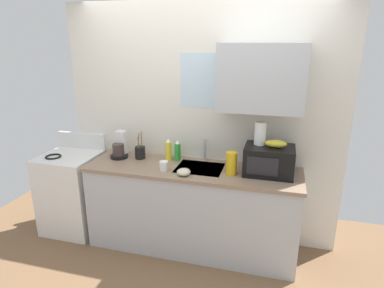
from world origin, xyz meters
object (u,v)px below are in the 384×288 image
stove_range (73,191)px  coffee_maker (120,148)px  paper_towel_roll (260,133)px  mug_white (164,166)px  utensil_crock (140,152)px  banana_bunch (276,144)px  dish_soap_bottle_green (178,151)px  microwave (269,160)px  cereal_canister (231,163)px  dish_soap_bottle_yellow (168,150)px  small_bowl (184,172)px

stove_range → coffee_maker: 0.80m
paper_towel_roll → mug_white: size_ratio=2.32×
stove_range → coffee_maker: (0.58, 0.10, 0.55)m
stove_range → utensil_crock: (0.81, 0.12, 0.51)m
banana_bunch → dish_soap_bottle_green: size_ratio=0.91×
microwave → cereal_canister: (-0.34, -0.10, -0.03)m
coffee_maker → dish_soap_bottle_yellow: coffee_maker is taller
cereal_canister → utensil_crock: 1.03m
microwave → banana_bunch: banana_bunch is taller
banana_bunch → dish_soap_bottle_green: (-1.00, 0.12, -0.20)m
cereal_canister → small_bowl: bearing=-160.7°
cereal_canister → utensil_crock: bearing=170.5°
coffee_maker → utensil_crock: (0.23, 0.01, -0.03)m
dish_soap_bottle_green → utensil_crock: size_ratio=0.74×
stove_range → cereal_canister: size_ratio=4.98×
utensil_crock → small_bowl: bearing=-28.7°
coffee_maker → mug_white: coffee_maker is taller
paper_towel_roll → utensil_crock: 1.29m
microwave → paper_towel_roll: 0.27m
dish_soap_bottle_green → mug_white: size_ratio=2.32×
dish_soap_bottle_yellow → cereal_canister: size_ratio=1.10×
stove_range → small_bowl: (1.39, -0.20, 0.47)m
dish_soap_bottle_green → stove_range: bearing=-172.0°
banana_bunch → coffee_maker: bearing=178.0°
paper_towel_roll → dish_soap_bottle_yellow: 0.98m
dish_soap_bottle_green → utensil_crock: bearing=-172.4°
dish_soap_bottle_yellow → utensil_crock: size_ratio=0.80×
microwave → paper_towel_roll: size_ratio=2.09×
cereal_canister → mug_white: 0.66m
coffee_maker → dish_soap_bottle_yellow: bearing=4.2°
coffee_maker → dish_soap_bottle_green: size_ratio=1.27×
utensil_crock → stove_range: bearing=-171.8°
cereal_canister → mug_white: cereal_canister is taller
coffee_maker → cereal_canister: 1.25m
microwave → dish_soap_bottle_green: microwave is taller
dish_soap_bottle_yellow → cereal_canister: 0.73m
paper_towel_roll → utensil_crock: (-1.25, 0.02, -0.31)m
coffee_maker → paper_towel_roll: bearing=-0.3°
paper_towel_roll → banana_bunch: bearing=-18.4°
dish_soap_bottle_yellow → small_bowl: size_ratio=1.84×
dish_soap_bottle_green → cereal_canister: (0.61, -0.22, 0.01)m
dish_soap_bottle_yellow → banana_bunch: bearing=-5.2°
cereal_canister → banana_bunch: bearing=14.4°
microwave → banana_bunch: size_ratio=2.30×
microwave → banana_bunch: 0.18m
cereal_canister → dish_soap_bottle_yellow: bearing=164.2°
microwave → mug_white: microwave is taller
dish_soap_bottle_yellow → coffee_maker: bearing=-175.8°
coffee_maker → utensil_crock: size_ratio=0.94×
cereal_canister → coffee_maker: bearing=172.7°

